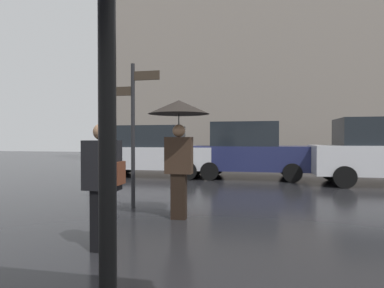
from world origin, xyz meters
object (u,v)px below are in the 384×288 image
object	(u,v)px
parked_car_right	(152,151)
street_signpost	(133,120)
pedestrian_with_umbrella	(179,124)
parked_car_left	(249,150)
pedestrian_with_bag	(103,179)

from	to	relation	value
parked_car_right	street_signpost	distance (m)	5.55
pedestrian_with_umbrella	parked_car_right	xyz separation A→B (m)	(-2.50, 6.06, -0.71)
parked_car_left	pedestrian_with_umbrella	bearing A→B (deg)	80.29
pedestrian_with_umbrella	street_signpost	xyz separation A→B (m)	(-1.13, 0.74, 0.11)
pedestrian_with_umbrella	parked_car_right	size ratio (longest dim) A/B	0.46
parked_car_right	pedestrian_with_bag	bearing A→B (deg)	92.66
pedestrian_with_bag	parked_car_left	size ratio (longest dim) A/B	0.38
pedestrian_with_bag	parked_car_left	world-z (taller)	parked_car_left
parked_car_left	parked_car_right	xyz separation A→B (m)	(-3.54, -0.13, -0.04)
pedestrian_with_umbrella	pedestrian_with_bag	distance (m)	1.98
parked_car_left	parked_car_right	size ratio (longest dim) A/B	0.91
pedestrian_with_umbrella	street_signpost	bearing A→B (deg)	117.21
parked_car_left	parked_car_right	world-z (taller)	parked_car_left
parked_car_left	parked_car_right	distance (m)	3.54
pedestrian_with_bag	street_signpost	xyz separation A→B (m)	(-0.60, 2.49, 0.87)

